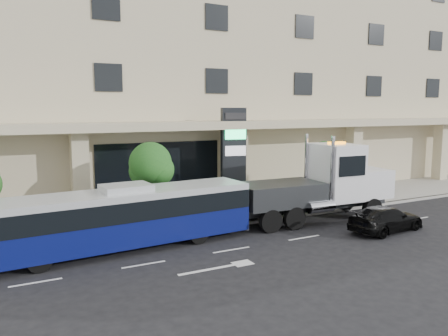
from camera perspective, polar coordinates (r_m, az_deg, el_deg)
The scene contains 10 objects.
ground at distance 20.93m, azimuth -1.00°, elevation -9.50°, with size 120.00×120.00×0.00m, color black.
sidewalk at distance 25.33m, azimuth -6.06°, elevation -6.31°, with size 120.00×6.00×0.15m, color gray.
curb at distance 22.65m, azimuth -3.27°, elevation -7.98°, with size 120.00×0.30×0.15m, color gray.
convention_center at distance 34.71m, azimuth -12.76°, elevation 13.78°, with size 60.00×17.60×20.00m.
tree_mid at distance 22.78m, azimuth -9.51°, elevation 0.20°, with size 2.28×2.20×4.38m.
tree_right at distance 28.48m, azimuth 13.09°, elevation 1.14°, with size 2.10×2.00×4.04m.
city_bus at distance 19.89m, azimuth -12.58°, elevation -6.18°, with size 11.64×3.21×2.91m.
tow_truck at distance 25.07m, azimuth 12.66°, elevation -2.18°, with size 10.53×3.05×4.79m.
black_sedan at distance 23.83m, azimuth 20.38°, elevation -6.23°, with size 1.82×4.48×1.30m, color black.
signage_pylon at distance 27.37m, azimuth 1.24°, elevation 1.56°, with size 1.60×0.86×6.13m.
Camera 1 is at (-8.87, -17.92, 6.19)m, focal length 35.00 mm.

